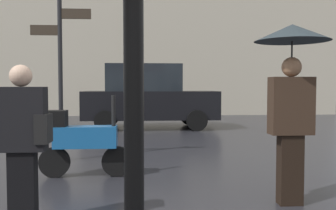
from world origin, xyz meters
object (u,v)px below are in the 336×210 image
Objects in this scene: pedestrian_with_bag at (24,136)px; parked_scooter at (83,140)px; pedestrian_with_umbrella at (292,74)px; parked_car_left at (148,97)px; street_signpost at (61,64)px.

parked_scooter is at bearing 80.08° from pedestrian_with_bag.
pedestrian_with_umbrella is 2.95m from pedestrian_with_bag.
parked_scooter is 0.32× the size of parked_car_left.
pedestrian_with_bag is 2.08m from parked_scooter.
parked_scooter is at bearing -102.70° from parked_car_left.
parked_scooter is 1.86m from street_signpost.
street_signpost is at bearing -110.81° from parked_car_left.
parked_car_left is (1.13, 6.55, 0.48)m from parked_scooter.
parked_car_left is (-1.47, 8.05, -0.47)m from pedestrian_with_umbrella.
pedestrian_with_bag is 0.54× the size of street_signpost.
pedestrian_with_umbrella is 8.19m from parked_car_left.
street_signpost is (-1.70, -5.28, 0.74)m from parked_car_left.
parked_car_left reaches higher than pedestrian_with_umbrella.
pedestrian_with_umbrella is at bearing 7.50° from pedestrian_with_bag.
pedestrian_with_umbrella is 0.71× the size of street_signpost.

